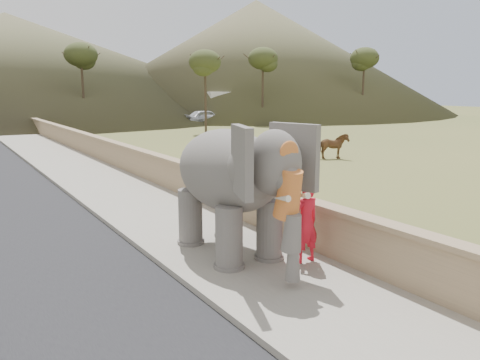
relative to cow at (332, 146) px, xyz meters
name	(u,v)px	position (x,y,z in m)	size (l,w,h in m)	color
ground	(272,282)	(-11.76, -10.57, -0.66)	(160.00, 160.00, 0.00)	olive
walkway	(107,186)	(-11.76, -0.57, -0.58)	(3.00, 120.00, 0.15)	#9E9687
parapet	(149,169)	(-10.11, -0.57, -0.11)	(0.30, 120.00, 1.10)	tan
cow	(332,146)	(0.00, 0.00, 0.00)	(0.71, 1.55, 1.31)	brown
distant_car	(206,117)	(5.53, 23.10, 0.06)	(1.70, 4.23, 1.44)	#B4B6BB
bus_white	(256,106)	(12.81, 25.13, 0.89)	(2.50, 11.00, 3.10)	white
bus_orange	(327,106)	(20.12, 21.65, 0.89)	(2.50, 11.00, 3.10)	orange
hill_right	(256,57)	(24.24, 41.43, 7.34)	(56.00, 56.00, 16.00)	brown
hill_far	(9,63)	(-6.76, 59.43, 6.34)	(80.00, 80.00, 14.00)	brown
elephant_and_man	(229,189)	(-11.74, -9.01, 0.86)	(2.25, 3.84, 2.75)	slate
trees	(73,84)	(-8.31, 17.27, 3.14)	(48.04, 43.14, 8.14)	#473828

